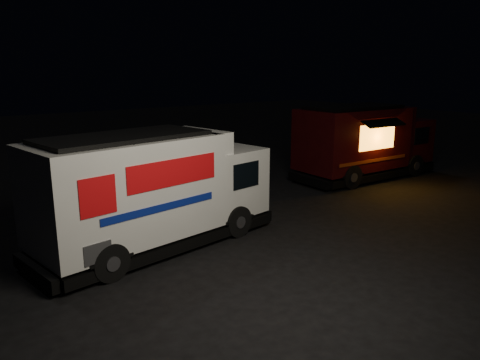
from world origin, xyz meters
The scene contains 3 objects.
ground centered at (0.00, 0.00, 0.00)m, with size 80.00×80.00×0.00m, color black.
white_truck centered at (-2.35, 1.39, 1.50)m, with size 6.60×2.25×2.99m, color silver, non-canonical shape.
red_truck centered at (8.23, 3.19, 1.52)m, with size 6.53×2.40×3.04m, color #35090A, non-canonical shape.
Camera 1 is at (-7.58, -9.08, 4.53)m, focal length 35.00 mm.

